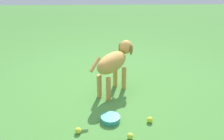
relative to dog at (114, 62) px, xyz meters
name	(u,v)px	position (x,y,z in m)	size (l,w,h in m)	color
ground	(110,84)	(0.06, -0.19, -0.43)	(14.00, 14.00, 0.00)	#478438
dog	(114,62)	(0.00, 0.00, 0.00)	(0.62, 0.82, 0.66)	#C69347
tennis_ball_0	(78,131)	(0.42, 0.92, -0.40)	(0.07, 0.07, 0.07)	#D0DB36
tennis_ball_1	(130,136)	(-0.13, 1.02, -0.40)	(0.07, 0.07, 0.07)	#C0DA37
tennis_ball_2	(150,120)	(-0.37, 0.74, -0.40)	(0.07, 0.07, 0.07)	yellow
water_bowl	(110,119)	(0.07, 0.71, -0.40)	(0.22, 0.22, 0.06)	teal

